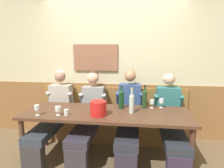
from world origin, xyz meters
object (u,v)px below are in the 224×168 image
Objects in this scene: person_right_seat at (170,115)px; water_tumbler_right at (66,112)px; wine_bottle_clear_water at (145,98)px; wine_bottle_amber_mid at (121,99)px; wall_bench at (112,125)px; wine_bottle_green_tall at (132,103)px; person_center_right_seat at (54,111)px; wine_glass_left_end at (152,102)px; wine_glass_near_bucket at (161,101)px; person_left_seat at (89,112)px; wine_glass_right_end at (58,109)px; ice_bucket at (98,108)px; person_center_left_seat at (129,114)px; dining_table at (106,117)px; wine_glass_center_rear at (37,108)px.

person_right_seat reaches higher than water_tumbler_right.
wine_bottle_clear_water is 0.35m from wine_bottle_amber_mid.
wine_bottle_green_tall is at bearing -62.20° from wall_bench.
water_tumbler_right is at bearing -166.53° from wine_bottle_green_tall.
person_center_right_seat reaches higher than wine_glass_left_end.
wine_glass_near_bucket is at bearing 14.97° from wine_glass_left_end.
person_left_seat is 0.82m from wine_bottle_green_tall.
wine_glass_right_end is at bearing -124.86° from wall_bench.
ice_bucket is 0.45m from wine_bottle_amber_mid.
person_left_seat is at bearing -133.03° from wall_bench.
person_center_right_seat is 3.57× the size of wine_bottle_clear_water.
person_left_seat is (-0.34, -0.36, 0.34)m from wall_bench.
wine_glass_left_end is (0.35, -0.07, 0.22)m from person_center_left_seat.
wine_bottle_green_tall is 1.02m from wine_glass_right_end.
wine_bottle_green_tall is at bearing -145.46° from wine_glass_near_bucket.
person_center_right_seat is 1.90m from person_right_seat.
wine_glass_right_end is at bearing -167.80° from wine_bottle_green_tall.
person_left_seat is 0.63m from wine_bottle_amber_mid.
wine_glass_left_end reaches higher than wine_glass_right_end.
wine_glass_right_end is at bearing -118.36° from person_left_seat.
wine_bottle_green_tall is (-0.19, -0.26, -0.00)m from wine_bottle_clear_water.
water_tumbler_right is (-1.18, -0.48, -0.05)m from wine_glass_left_end.
person_center_left_seat reaches higher than person_right_seat.
person_right_seat is 15.16× the size of water_tumbler_right.
ice_bucket is at bearing 7.41° from water_tumbler_right.
wine_glass_near_bucket reaches higher than dining_table.
wine_glass_left_end is at bearing 21.78° from dining_table.
wine_glass_right_end is 1.38m from wine_glass_left_end.
wine_glass_center_rear is (-1.22, -0.59, 0.23)m from person_center_left_seat.
ice_bucket reaches higher than wine_glass_near_bucket.
person_center_right_seat is 3.56× the size of wine_bottle_amber_mid.
person_right_seat is 10.48× the size of wine_glass_right_end.
wine_glass_center_rear is (-1.27, -0.26, -0.05)m from wine_bottle_green_tall.
person_center_left_seat is at bearing 50.86° from ice_bucket.
wine_bottle_green_tall is at bearing 13.47° from water_tumbler_right.
person_center_left_seat reaches higher than wine_bottle_green_tall.
dining_table is at bearing -90.00° from wall_bench.
person_center_left_seat is at bearing 162.40° from wine_bottle_clear_water.
person_left_seat is 0.93m from wine_bottle_clear_water.
person_left_seat reaches higher than dining_table.
person_center_right_seat is 5.73× the size of ice_bucket.
wine_glass_right_end is (0.31, -0.55, 0.22)m from person_center_right_seat.
person_left_seat is 14.98× the size of water_tumbler_right.
dining_table is 0.69m from wine_glass_right_end.
person_center_left_seat is 3.67× the size of wine_bottle_amber_mid.
wine_glass_center_rear is at bearing -133.78° from wall_bench.
wine_glass_near_bucket is at bearing 19.91° from wine_glass_right_end.
wine_bottle_clear_water reaches higher than wine_glass_right_end.
person_center_left_seat is 8.96× the size of wine_glass_center_rear.
dining_table is 28.15× the size of water_tumbler_right.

